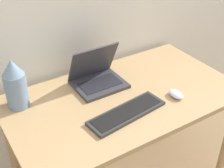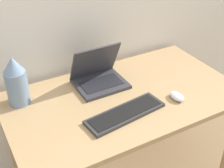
% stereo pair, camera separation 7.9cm
% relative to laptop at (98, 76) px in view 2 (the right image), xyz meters
% --- Properties ---
extents(desk, '(1.33, 0.75, 0.71)m').
position_rel_laptop_xyz_m(desk, '(0.07, -0.19, -0.13)').
color(desk, tan).
rests_on(desk, ground_plane).
extents(laptop, '(0.29, 0.25, 0.24)m').
position_rel_laptop_xyz_m(laptop, '(0.00, 0.00, 0.00)').
color(laptop, '#333338').
rests_on(laptop, desk).
extents(keyboard, '(0.45, 0.19, 0.02)m').
position_rel_laptop_xyz_m(keyboard, '(-0.02, -0.34, -0.04)').
color(keyboard, '#2D2D2D').
rests_on(keyboard, desk).
extents(mouse, '(0.06, 0.10, 0.03)m').
position_rel_laptop_xyz_m(mouse, '(0.31, -0.35, -0.04)').
color(mouse, silver).
rests_on(mouse, desk).
extents(vase, '(0.12, 0.12, 0.28)m').
position_rel_laptop_xyz_m(vase, '(-0.47, 0.04, 0.08)').
color(vase, slate).
rests_on(vase, desk).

